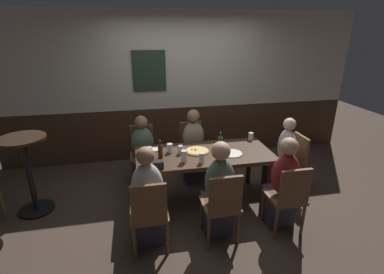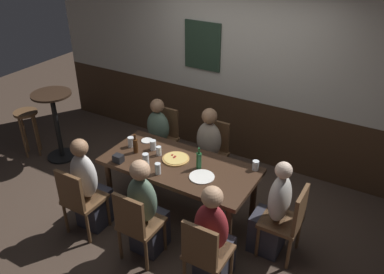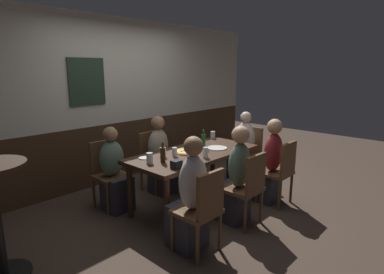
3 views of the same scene
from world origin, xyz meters
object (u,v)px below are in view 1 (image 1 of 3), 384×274
Objects in this scene: beer_bottle_green at (220,143)px; condiment_caddy at (159,164)px; pint_glass_amber at (184,157)px; chair_left_far at (143,150)px; chair_right_near at (288,196)px; tumbler_short at (251,137)px; person_head_east at (282,163)px; plate_white_large at (232,153)px; person_mid_near at (218,195)px; tumbler_water at (180,150)px; pizza at (197,151)px; beer_bottle_brown at (160,151)px; person_left_far at (143,157)px; chair_head_east at (292,161)px; dining_table at (204,158)px; chair_mid_near at (222,203)px; person_right_near at (281,189)px; side_bar_table at (28,169)px; pint_glass_stout at (202,158)px; beer_glass_tall at (149,152)px; pint_glass_pale at (170,148)px; chair_left_near at (149,212)px; plate_white_small at (155,149)px; person_left_near at (148,203)px; chair_mid_far at (192,146)px; person_mid_far at (194,151)px.

beer_bottle_green is 0.94m from condiment_caddy.
chair_left_far is at bearing 114.63° from pint_glass_amber.
chair_right_near is 1.20m from tumbler_short.
person_head_east is at bearing -2.57° from beer_bottle_green.
chair_left_far reaches higher than plate_white_large.
person_mid_near reaches higher than tumbler_water.
tumbler_short is at bearing 17.42° from pizza.
tumbler_water is 0.68m from plate_white_large.
tumbler_water is at bearing 17.88° from beer_bottle_brown.
chair_right_near is 2.19m from person_left_far.
dining_table is at bearing 180.00° from chair_head_east.
person_right_near is (0.79, 0.16, -0.00)m from chair_mid_near.
beer_bottle_green is at bearing 6.00° from beer_bottle_brown.
pint_glass_stout is at bearing -13.13° from side_bar_table.
beer_glass_tall is 1.55m from side_bar_table.
pint_glass_pale is 0.50× the size of beer_bottle_brown.
chair_left_near is 1.05m from pint_glass_pale.
chair_left_near reaches higher than plate_white_small.
chair_head_east is (0.52, 0.83, 0.00)m from chair_right_near.
chair_left_far is at bearing 105.35° from plate_white_small.
plate_white_large is (-0.44, 0.73, 0.25)m from chair_right_near.
tumbler_water is at bearing 56.20° from person_left_near.
pint_glass_stout reaches higher than tumbler_water.
dining_table is at bearing -2.72° from beer_glass_tall.
plate_white_small is 0.14× the size of side_bar_table.
chair_mid_far is 1.14m from pint_glass_amber.
chair_mid_near is at bearing -90.00° from dining_table.
tumbler_water is at bearing 61.34° from chair_left_near.
condiment_caddy is (-1.43, -0.65, -0.00)m from tumbler_short.
person_right_near reaches higher than person_head_east.
side_bar_table reaches higher than chair_left_far.
person_mid_near is at bearing -152.96° from chair_head_east.
pint_glass_stout is at bearing 29.46° from person_left_near.
person_left_near reaches higher than pint_glass_amber.
person_right_near is 4.44× the size of beer_bottle_green.
pint_glass_stout is at bearing -168.77° from chair_head_east.
condiment_caddy is at bearing -170.83° from chair_head_east.
chair_right_near is at bearing -19.07° from side_bar_table.
chair_right_near is 0.75× the size of person_mid_near.
chair_right_near is 6.90× the size of beer_glass_tall.
chair_left_near is at bearing -118.66° from tumbler_water.
condiment_caddy is (-0.86, -0.36, -0.06)m from beer_bottle_green.
plate_white_large is (-0.81, -0.10, 0.26)m from person_head_east.
beer_bottle_green reaches higher than pizza.
beer_bottle_green is at bearing 75.15° from chair_mid_near.
condiment_caddy is at bearing -118.85° from chair_mid_far.
plate_white_small is (-1.42, 1.07, 0.25)m from chair_right_near.
person_left_far is 0.96× the size of person_mid_far.
pint_glass_stout is 1.20× the size of condiment_caddy.
chair_head_east is 0.85m from person_right_near.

